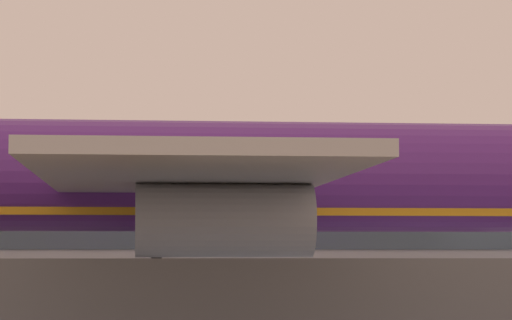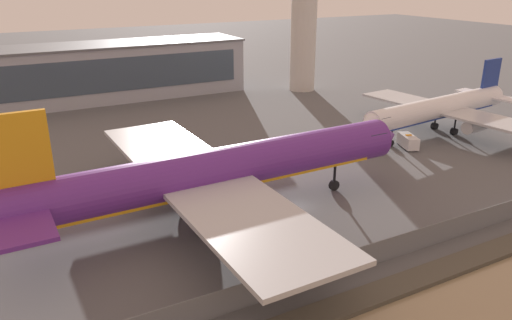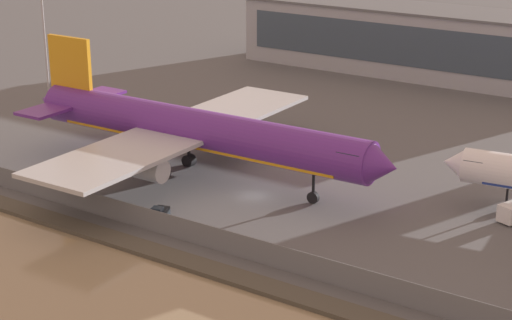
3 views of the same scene
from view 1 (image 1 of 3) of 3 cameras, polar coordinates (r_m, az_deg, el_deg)
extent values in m
plane|color=#565659|center=(60.03, 9.01, -7.14)|extent=(500.00, 500.00, 0.00)
cylinder|color=#602889|center=(60.24, -1.25, -0.77)|extent=(51.89, 6.59, 5.50)
cube|color=orange|center=(60.17, -1.25, -2.21)|extent=(44.10, 5.33, 0.99)
cube|color=#B7BABF|center=(72.47, -4.05, -1.91)|extent=(11.91, 25.09, 0.55)
cube|color=#B7BABF|center=(47.66, -3.20, -0.64)|extent=(11.91, 25.09, 0.55)
cylinder|color=#B7BABF|center=(70.49, -2.75, -3.30)|extent=(7.31, 3.18, 3.03)
cylinder|color=#B7BABF|center=(49.65, -1.51, -2.86)|extent=(7.31, 3.18, 3.03)
cylinder|color=black|center=(62.84, -4.77, -4.88)|extent=(0.44, 0.44, 3.22)
cylinder|color=black|center=(62.88, -4.77, -6.35)|extent=(1.80, 1.27, 1.77)
cylinder|color=black|center=(57.07, -4.67, -4.93)|extent=(0.44, 0.44, 3.22)
cylinder|color=black|center=(57.11, -4.68, -6.55)|extent=(1.80, 1.27, 1.77)
cube|color=#1E2328|center=(46.26, 6.82, -7.07)|extent=(2.43, 3.52, 1.11)
cube|color=#283847|center=(45.88, 7.04, -6.09)|extent=(1.54, 1.43, 0.50)
cylinder|color=black|center=(47.48, 7.00, -7.48)|extent=(0.41, 0.73, 0.70)
cube|color=#9EA3AD|center=(133.32, -3.22, -2.83)|extent=(73.82, 15.62, 13.06)
cube|color=#3D4C5B|center=(125.46, -3.14, -2.44)|extent=(67.91, 0.16, 7.84)
cube|color=#5B5E63|center=(133.68, -3.20, 0.08)|extent=(74.42, 16.22, 0.50)
camera|label=2|loc=(33.94, -68.83, 50.10)|focal=35.00mm
camera|label=3|loc=(85.00, 103.58, 27.07)|focal=60.00mm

